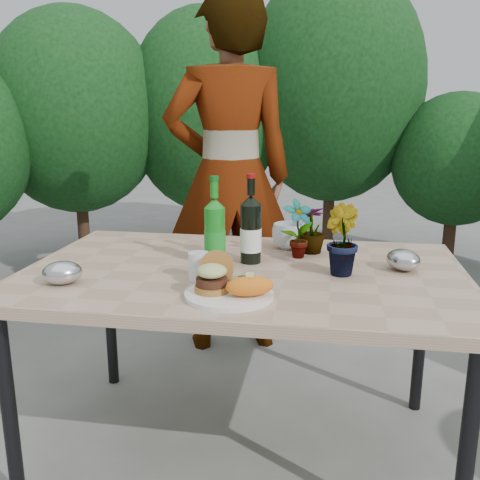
% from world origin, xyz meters
% --- Properties ---
extents(ground, '(80.00, 80.00, 0.00)m').
position_xyz_m(ground, '(0.00, 0.00, 0.00)').
color(ground, slate).
rests_on(ground, ground).
extents(patio_table, '(1.60, 1.00, 0.75)m').
position_xyz_m(patio_table, '(0.00, 0.00, 0.69)').
color(patio_table, tan).
rests_on(patio_table, ground).
extents(shrub_hedge, '(6.85, 5.12, 2.49)m').
position_xyz_m(shrub_hedge, '(-0.28, 1.83, 1.21)').
color(shrub_hedge, '#382316').
rests_on(shrub_hedge, ground).
extents(dinner_plate, '(0.28, 0.28, 0.01)m').
position_xyz_m(dinner_plate, '(0.00, -0.30, 0.76)').
color(dinner_plate, white).
rests_on(dinner_plate, patio_table).
extents(burger_stack, '(0.11, 0.16, 0.11)m').
position_xyz_m(burger_stack, '(-0.05, -0.28, 0.81)').
color(burger_stack, '#B7722D').
rests_on(burger_stack, dinner_plate).
extents(sweet_potato, '(0.17, 0.12, 0.06)m').
position_xyz_m(sweet_potato, '(0.07, -0.32, 0.80)').
color(sweet_potato, orange).
rests_on(sweet_potato, dinner_plate).
extents(grilled_veg, '(0.08, 0.05, 0.03)m').
position_xyz_m(grilled_veg, '(0.02, -0.20, 0.78)').
color(grilled_veg, olive).
rests_on(grilled_veg, dinner_plate).
extents(wine_bottle, '(0.08, 0.08, 0.34)m').
position_xyz_m(wine_bottle, '(0.01, 0.09, 0.87)').
color(wine_bottle, black).
rests_on(wine_bottle, patio_table).
extents(sparkling_water, '(0.08, 0.08, 0.33)m').
position_xyz_m(sparkling_water, '(-0.12, 0.05, 0.87)').
color(sparkling_water, '#167C1B').
rests_on(sparkling_water, patio_table).
extents(plastic_cup, '(0.07, 0.07, 0.09)m').
position_xyz_m(plastic_cup, '(-0.13, -0.14, 0.80)').
color(plastic_cup, white).
rests_on(plastic_cup, patio_table).
extents(seedling_left, '(0.15, 0.14, 0.23)m').
position_xyz_m(seedling_left, '(0.18, 0.19, 0.87)').
color(seedling_left, '#2B5A1F').
rests_on(seedling_left, patio_table).
extents(seedling_mid, '(0.17, 0.17, 0.25)m').
position_xyz_m(seedling_mid, '(0.34, 0.00, 0.88)').
color(seedling_mid, '#27501B').
rests_on(seedling_mid, patio_table).
extents(seedling_right, '(0.15, 0.15, 0.19)m').
position_xyz_m(seedling_right, '(0.24, 0.27, 0.85)').
color(seedling_right, '#2A5B1F').
rests_on(seedling_right, patio_table).
extents(blue_bowl, '(0.17, 0.17, 0.11)m').
position_xyz_m(blue_bowl, '(0.14, 0.32, 0.80)').
color(blue_bowl, silver).
rests_on(blue_bowl, patio_table).
extents(foil_packet_left, '(0.16, 0.15, 0.08)m').
position_xyz_m(foil_packet_left, '(-0.57, -0.26, 0.79)').
color(foil_packet_left, '#B7B9BE').
rests_on(foil_packet_left, patio_table).
extents(foil_packet_right, '(0.17, 0.17, 0.08)m').
position_xyz_m(foil_packet_right, '(0.57, 0.08, 0.79)').
color(foil_packet_right, '#AFB1B6').
rests_on(foil_packet_right, patio_table).
extents(person, '(0.81, 0.66, 1.92)m').
position_xyz_m(person, '(-0.23, 0.97, 0.96)').
color(person, '#A77253').
rests_on(person, ground).
extents(terracotta_pot, '(0.17, 0.17, 0.14)m').
position_xyz_m(terracotta_pot, '(-1.89, 1.97, 0.07)').
color(terracotta_pot, '#B1532D').
rests_on(terracotta_pot, ground).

